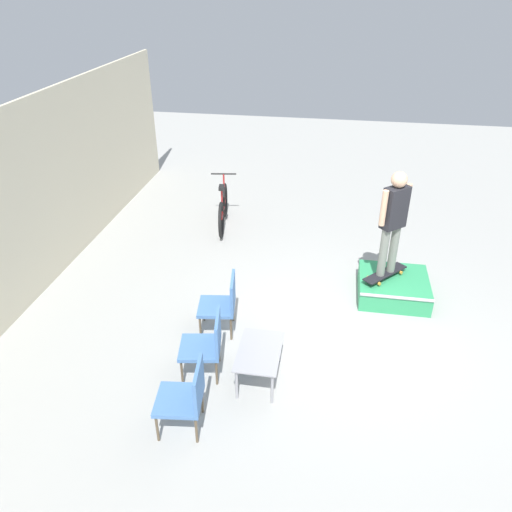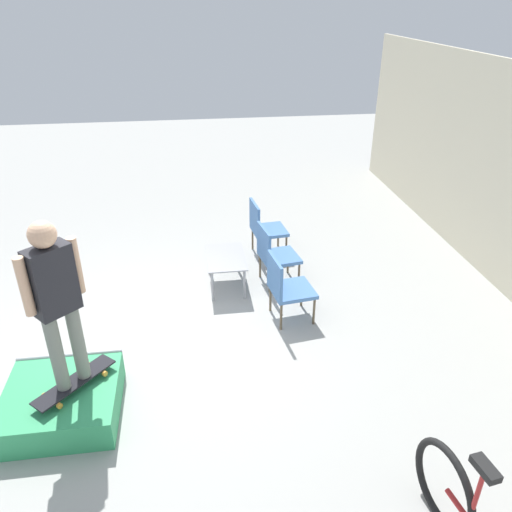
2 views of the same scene
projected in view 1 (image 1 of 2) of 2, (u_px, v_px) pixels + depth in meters
name	position (u px, v px, depth m)	size (l,w,h in m)	color
ground_plane	(346.00, 331.00, 7.35)	(24.00, 24.00, 0.00)	#A8A8A3
house_wall_back	(12.00, 215.00, 7.32)	(12.00, 0.06, 3.00)	beige
skate_ramp_box	(393.00, 287.00, 8.08)	(1.09, 1.10, 0.34)	#339E60
skateboard_on_ramp	(385.00, 273.00, 7.99)	(0.77, 0.73, 0.07)	black
person_skater	(394.00, 216.00, 7.48)	(0.41, 0.45, 1.70)	gray
coffee_table	(259.00, 354.00, 6.29)	(0.85, 0.54, 0.48)	#9E9EA3
patio_chair_left	(187.00, 395.00, 5.58)	(0.58, 0.58, 0.90)	brown
patio_chair_center	(207.00, 343.00, 6.36)	(0.60, 0.60, 0.90)	brown
patio_chair_right	(223.00, 302.00, 7.14)	(0.59, 0.59, 0.90)	brown
bicycle	(223.00, 209.00, 10.20)	(1.68, 0.52, 1.00)	black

